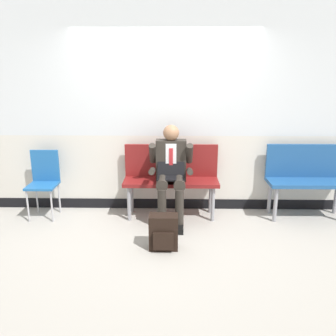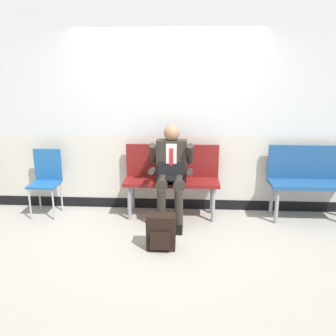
# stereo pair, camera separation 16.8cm
# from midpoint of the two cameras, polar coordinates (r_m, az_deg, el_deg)

# --- Properties ---
(ground_plane) EXTENTS (18.00, 18.00, 0.00)m
(ground_plane) POSITION_cam_midpoint_polar(r_m,az_deg,el_deg) (4.60, -1.58, -9.76)
(ground_plane) COLOR #9E9991
(station_wall) EXTENTS (5.50, 0.14, 3.19)m
(station_wall) POSITION_cam_midpoint_polar(r_m,az_deg,el_deg) (4.93, -1.31, 11.11)
(station_wall) COLOR silver
(station_wall) RESTS_ON ground
(bench_with_person) EXTENTS (1.28, 0.42, 0.98)m
(bench_with_person) POSITION_cam_midpoint_polar(r_m,az_deg,el_deg) (4.84, -0.49, -1.01)
(bench_with_person) COLOR maroon
(bench_with_person) RESTS_ON ground
(bench_empty) EXTENTS (1.09, 0.42, 0.99)m
(bench_empty) POSITION_cam_midpoint_polar(r_m,az_deg,el_deg) (5.14, 20.65, -1.07)
(bench_empty) COLOR navy
(bench_empty) RESTS_ON ground
(person_seated) EXTENTS (0.57, 0.70, 1.28)m
(person_seated) POSITION_cam_midpoint_polar(r_m,az_deg,el_deg) (4.61, -0.56, -0.47)
(person_seated) COLOR #2D2823
(person_seated) RESTS_ON ground
(backpack) EXTENTS (0.32, 0.22, 0.40)m
(backpack) POSITION_cam_midpoint_polar(r_m,az_deg,el_deg) (4.05, -1.99, -10.36)
(backpack) COLOR black
(backpack) RESTS_ON ground
(folding_chair) EXTENTS (0.38, 0.38, 0.91)m
(folding_chair) POSITION_cam_midpoint_polar(r_m,az_deg,el_deg) (5.15, -20.24, -1.44)
(folding_chair) COLOR #1E5999
(folding_chair) RESTS_ON ground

